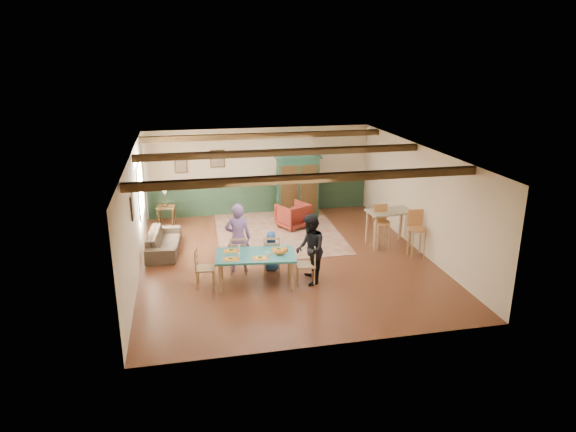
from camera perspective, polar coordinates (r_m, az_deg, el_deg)
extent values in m
plane|color=#4E2415|center=(12.80, -0.30, -4.80)|extent=(8.00, 8.00, 0.00)
cube|color=beige|center=(16.16, -3.17, 5.01)|extent=(7.00, 0.02, 2.70)
cube|color=beige|center=(12.17, -16.67, -0.04)|extent=(0.02, 8.00, 2.70)
cube|color=beige|center=(13.47, 14.45, 1.85)|extent=(0.02, 8.00, 2.70)
cube|color=silver|center=(12.03, -0.32, 7.16)|extent=(7.00, 8.00, 0.02)
cube|color=#1C3523|center=(16.36, -3.11, 1.92)|extent=(6.95, 0.03, 0.90)
cube|color=black|center=(9.85, 2.38, 4.21)|extent=(6.95, 0.16, 0.16)
cube|color=black|center=(12.43, -0.69, 7.08)|extent=(6.95, 0.16, 0.16)
cube|color=black|center=(14.95, -2.66, 8.89)|extent=(6.95, 0.16, 0.16)
imported|color=#765592|center=(11.88, -5.58, -2.46)|extent=(0.65, 0.47, 1.65)
imported|color=black|center=(11.26, 2.48, -3.75)|extent=(0.69, 0.83, 1.58)
imported|color=#254F97|center=(12.01, -1.87, -3.90)|extent=(0.50, 0.36, 0.96)
cube|color=tan|center=(14.63, -1.13, -1.83)|extent=(3.54, 4.17, 0.01)
cube|color=#153527|center=(15.76, 1.07, 3.30)|extent=(1.39, 0.58, 1.95)
imported|color=#4E120F|center=(14.95, 0.55, 0.08)|extent=(1.06, 1.07, 0.74)
imported|color=#3D3226|center=(13.56, -13.63, -2.76)|extent=(0.90, 1.95, 0.55)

